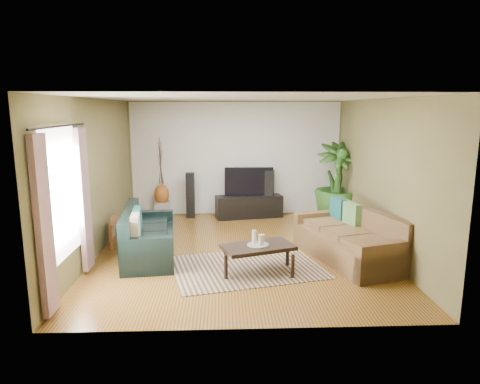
{
  "coord_description": "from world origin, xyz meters",
  "views": [
    {
      "loc": [
        -0.3,
        -7.33,
        2.53
      ],
      "look_at": [
        0.0,
        0.2,
        1.05
      ],
      "focal_mm": 32.0,
      "sensor_mm": 36.0,
      "label": 1
    }
  ],
  "objects_px": {
    "sofa_right": "(348,235)",
    "coffee_table": "(258,259)",
    "sofa_left": "(149,233)",
    "pedestal": "(162,210)",
    "vase": "(162,195)",
    "tv_stand": "(249,206)",
    "television": "(249,181)",
    "speaker_right": "(269,194)",
    "speaker_left": "(190,195)",
    "potted_plant": "(337,182)",
    "side_table": "(126,232)"
  },
  "relations": [
    {
      "from": "sofa_right",
      "to": "side_table",
      "type": "bearing_deg",
      "value": -119.37
    },
    {
      "from": "side_table",
      "to": "speaker_right",
      "type": "bearing_deg",
      "value": 35.94
    },
    {
      "from": "speaker_left",
      "to": "speaker_right",
      "type": "height_order",
      "value": "speaker_right"
    },
    {
      "from": "speaker_left",
      "to": "vase",
      "type": "bearing_deg",
      "value": -178.24
    },
    {
      "from": "speaker_left",
      "to": "vase",
      "type": "xyz_separation_m",
      "value": [
        -0.67,
        -0.01,
        0.02
      ]
    },
    {
      "from": "speaker_right",
      "to": "vase",
      "type": "bearing_deg",
      "value": -164.96
    },
    {
      "from": "sofa_right",
      "to": "speaker_left",
      "type": "distance_m",
      "value": 4.13
    },
    {
      "from": "sofa_right",
      "to": "potted_plant",
      "type": "bearing_deg",
      "value": 152.7
    },
    {
      "from": "television",
      "to": "sofa_right",
      "type": "bearing_deg",
      "value": -62.96
    },
    {
      "from": "tv_stand",
      "to": "vase",
      "type": "relative_size",
      "value": 3.19
    },
    {
      "from": "speaker_right",
      "to": "television",
      "type": "bearing_deg",
      "value": -162.61
    },
    {
      "from": "tv_stand",
      "to": "television",
      "type": "height_order",
      "value": "television"
    },
    {
      "from": "vase",
      "to": "sofa_left",
      "type": "bearing_deg",
      "value": -86.69
    },
    {
      "from": "sofa_left",
      "to": "pedestal",
      "type": "relative_size",
      "value": 5.05
    },
    {
      "from": "coffee_table",
      "to": "pedestal",
      "type": "relative_size",
      "value": 2.87
    },
    {
      "from": "sofa_right",
      "to": "pedestal",
      "type": "relative_size",
      "value": 5.7
    },
    {
      "from": "sofa_left",
      "to": "television",
      "type": "height_order",
      "value": "television"
    },
    {
      "from": "television",
      "to": "speaker_right",
      "type": "height_order",
      "value": "television"
    },
    {
      "from": "television",
      "to": "potted_plant",
      "type": "distance_m",
      "value": 2.01
    },
    {
      "from": "sofa_left",
      "to": "vase",
      "type": "relative_size",
      "value": 3.94
    },
    {
      "from": "speaker_right",
      "to": "sofa_right",
      "type": "bearing_deg",
      "value": -56.25
    },
    {
      "from": "coffee_table",
      "to": "tv_stand",
      "type": "bearing_deg",
      "value": 69.86
    },
    {
      "from": "pedestal",
      "to": "speaker_left",
      "type": "bearing_deg",
      "value": 0.66
    },
    {
      "from": "speaker_left",
      "to": "sofa_left",
      "type": "bearing_deg",
      "value": -99.71
    },
    {
      "from": "sofa_left",
      "to": "coffee_table",
      "type": "xyz_separation_m",
      "value": [
        1.82,
        -0.82,
        -0.2
      ]
    },
    {
      "from": "sofa_right",
      "to": "coffee_table",
      "type": "xyz_separation_m",
      "value": [
        -1.57,
        -0.54,
        -0.2
      ]
    },
    {
      "from": "sofa_left",
      "to": "side_table",
      "type": "xyz_separation_m",
      "value": [
        -0.53,
        0.58,
        -0.15
      ]
    },
    {
      "from": "potted_plant",
      "to": "speaker_right",
      "type": "bearing_deg",
      "value": 161.59
    },
    {
      "from": "sofa_right",
      "to": "speaker_right",
      "type": "relative_size",
      "value": 1.96
    },
    {
      "from": "tv_stand",
      "to": "speaker_left",
      "type": "bearing_deg",
      "value": 168.11
    },
    {
      "from": "television",
      "to": "speaker_right",
      "type": "relative_size",
      "value": 1.03
    },
    {
      "from": "coffee_table",
      "to": "tv_stand",
      "type": "distance_m",
      "value": 3.47
    },
    {
      "from": "sofa_left",
      "to": "vase",
      "type": "bearing_deg",
      "value": -3.3
    },
    {
      "from": "speaker_left",
      "to": "coffee_table",
      "type": "bearing_deg",
      "value": -68.5
    },
    {
      "from": "tv_stand",
      "to": "vase",
      "type": "height_order",
      "value": "vase"
    },
    {
      "from": "television",
      "to": "vase",
      "type": "bearing_deg",
      "value": 179.61
    },
    {
      "from": "pedestal",
      "to": "vase",
      "type": "height_order",
      "value": "vase"
    },
    {
      "from": "television",
      "to": "potted_plant",
      "type": "xyz_separation_m",
      "value": [
        1.95,
        -0.47,
        0.04
      ]
    },
    {
      "from": "coffee_table",
      "to": "speaker_right",
      "type": "relative_size",
      "value": 0.99
    },
    {
      "from": "sofa_left",
      "to": "tv_stand",
      "type": "relative_size",
      "value": 1.24
    },
    {
      "from": "sofa_left",
      "to": "vase",
      "type": "height_order",
      "value": "sofa_left"
    },
    {
      "from": "sofa_right",
      "to": "vase",
      "type": "distance_m",
      "value": 4.61
    },
    {
      "from": "coffee_table",
      "to": "pedestal",
      "type": "bearing_deg",
      "value": 100.36
    },
    {
      "from": "speaker_right",
      "to": "tv_stand",
      "type": "bearing_deg",
      "value": -160.27
    },
    {
      "from": "coffee_table",
      "to": "vase",
      "type": "distance_m",
      "value": 4.03
    },
    {
      "from": "television",
      "to": "speaker_left",
      "type": "relative_size",
      "value": 1.08
    },
    {
      "from": "potted_plant",
      "to": "side_table",
      "type": "xyz_separation_m",
      "value": [
        -4.37,
        -1.62,
        -0.62
      ]
    },
    {
      "from": "coffee_table",
      "to": "television",
      "type": "xyz_separation_m",
      "value": [
        0.07,
        3.49,
        0.63
      ]
    },
    {
      "from": "sofa_right",
      "to": "pedestal",
      "type": "bearing_deg",
      "value": -146.9
    },
    {
      "from": "sofa_left",
      "to": "television",
      "type": "xyz_separation_m",
      "value": [
        1.88,
        2.66,
        0.43
      ]
    }
  ]
}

